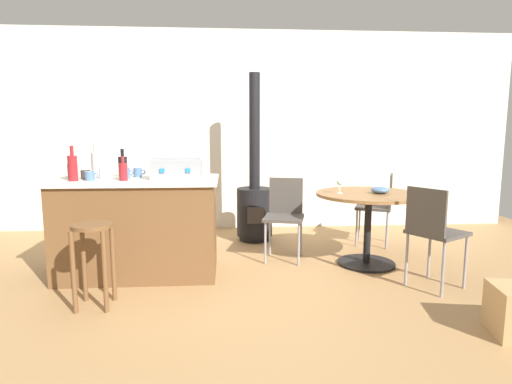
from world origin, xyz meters
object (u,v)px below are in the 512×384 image
object	(u,v)px
folding_chair_far	(380,203)
folding_chair_left	(285,212)
bottle_1	(96,164)
cup_0	(138,172)
cup_3	(86,174)
toolbox	(177,169)
wine_glass	(340,183)
serving_bowl	(381,190)
wooden_stool	(93,249)
folding_chair_near	(434,229)
wood_stove	(255,201)
bottle_2	(123,166)
kitchen_island	(139,226)
bottle_0	(73,167)
cup_1	(104,173)
bottle_4	(73,170)
cup_2	(90,176)
bottle_3	(124,171)
dining_table	(369,210)
cup_4	(126,173)

from	to	relation	value
folding_chair_far	folding_chair_left	world-z (taller)	same
folding_chair_left	bottle_1	distance (m)	1.94
cup_0	cup_3	size ratio (longest dim) A/B	0.94
toolbox	wine_glass	xyz separation A→B (m)	(1.58, 0.20, -0.17)
bottle_1	serving_bowl	size ratio (longest dim) A/B	1.77
wooden_stool	folding_chair_near	xyz separation A→B (m)	(2.76, 0.18, 0.07)
wood_stove	bottle_2	bearing A→B (deg)	-142.85
folding_chair_left	kitchen_island	bearing A→B (deg)	-164.36
wood_stove	folding_chair_left	bearing A→B (deg)	-70.78
folding_chair_far	folding_chair_left	xyz separation A→B (m)	(-1.20, -0.45, -0.00)
bottle_1	bottle_0	bearing A→B (deg)	-106.03
bottle_2	folding_chair_left	bearing A→B (deg)	8.54
cup_0	cup_1	xyz separation A→B (m)	(-0.28, -0.12, 0.01)
kitchen_island	cup_0	bearing A→B (deg)	96.46
toolbox	serving_bowl	size ratio (longest dim) A/B	2.52
bottle_4	cup_2	bearing A→B (deg)	-44.22
bottle_0	cup_3	xyz separation A→B (m)	(0.06, 0.16, -0.08)
serving_bowl	cup_2	bearing A→B (deg)	-174.76
cup_2	serving_bowl	xyz separation A→B (m)	(2.72, 0.25, -0.19)
wood_stove	cup_2	size ratio (longest dim) A/B	17.42
bottle_3	cup_3	size ratio (longest dim) A/B	1.74
bottle_2	wood_stove	bearing A→B (deg)	37.15
bottle_0	serving_bowl	distance (m)	2.88
kitchen_island	cup_2	distance (m)	0.64
bottle_0	bottle_4	distance (m)	0.26
folding_chair_far	bottle_0	xyz separation A→B (m)	(-3.14, -1.02, 0.53)
wood_stove	serving_bowl	xyz separation A→B (m)	(1.18, -1.08, 0.28)
cup_2	wine_glass	bearing A→B (deg)	7.04
dining_table	cup_2	distance (m)	2.66
wood_stove	bottle_3	xyz separation A→B (m)	(-1.25, -1.34, 0.50)
folding_chair_far	cup_4	distance (m)	2.91
wood_stove	bottle_0	xyz separation A→B (m)	(-1.68, -1.34, 0.54)
bottle_4	cup_2	world-z (taller)	bottle_4
folding_chair_far	wine_glass	world-z (taller)	wine_glass
cup_2	serving_bowl	size ratio (longest dim) A/B	0.65
cup_1	cup_2	size ratio (longest dim) A/B	0.96
wooden_stool	bottle_2	distance (m)	1.06
folding_chair_left	cup_0	distance (m)	1.55
bottle_3	bottle_0	bearing A→B (deg)	179.31
bottle_1	cup_3	bearing A→B (deg)	-102.87
bottle_3	folding_chair_left	bearing A→B (deg)	20.78
cup_0	serving_bowl	size ratio (longest dim) A/B	0.63
bottle_4	cup_1	xyz separation A→B (m)	(0.31, -0.08, -0.02)
folding_chair_far	toolbox	bearing A→B (deg)	-158.01
folding_chair_far	folding_chair_left	size ratio (longest dim) A/B	1.00
folding_chair_far	cup_3	distance (m)	3.24
bottle_2	cup_0	size ratio (longest dim) A/B	2.34
folding_chair_far	folding_chair_left	bearing A→B (deg)	-159.58
bottle_2	bottle_3	size ratio (longest dim) A/B	1.26
folding_chair_left	toolbox	world-z (taller)	toolbox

